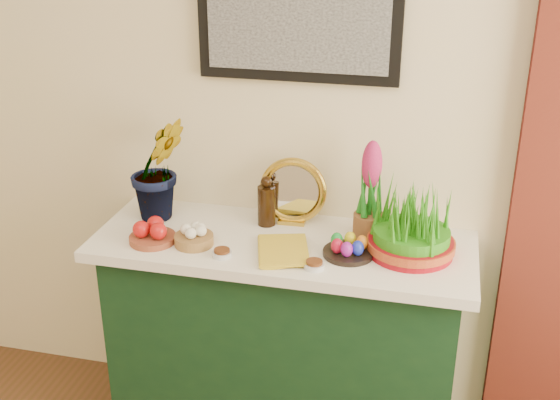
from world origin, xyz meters
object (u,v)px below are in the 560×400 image
object	(u,v)px
hyacinth_green	(158,152)
wheatgrass_sabzeh	(412,225)
sideboard	(283,345)
mirror	(293,192)
book	(258,251)

from	to	relation	value
hyacinth_green	wheatgrass_sabzeh	xyz separation A→B (m)	(0.97, -0.09, -0.16)
sideboard	mirror	size ratio (longest dim) A/B	4.94
hyacinth_green	wheatgrass_sabzeh	bearing A→B (deg)	-45.50
hyacinth_green	mirror	world-z (taller)	hyacinth_green
wheatgrass_sabzeh	sideboard	bearing A→B (deg)	179.87
mirror	book	size ratio (longest dim) A/B	1.13
hyacinth_green	wheatgrass_sabzeh	distance (m)	0.99
mirror	wheatgrass_sabzeh	world-z (taller)	mirror
book	wheatgrass_sabzeh	xyz separation A→B (m)	(0.52, 0.13, 0.10)
mirror	book	distance (m)	0.32
hyacinth_green	book	bearing A→B (deg)	-66.44
hyacinth_green	mirror	distance (m)	0.54
mirror	book	bearing A→B (deg)	-101.27
hyacinth_green	wheatgrass_sabzeh	size ratio (longest dim) A/B	1.74
sideboard	wheatgrass_sabzeh	bearing A→B (deg)	-0.13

